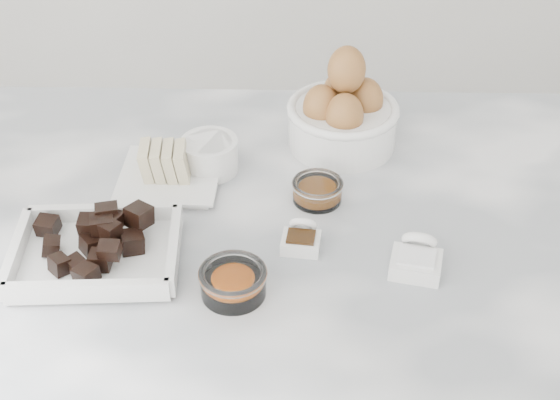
{
  "coord_description": "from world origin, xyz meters",
  "views": [
    {
      "loc": [
        0.04,
        -0.8,
        1.61
      ],
      "look_at": [
        0.02,
        0.03,
        0.98
      ],
      "focal_mm": 50.0,
      "sensor_mm": 36.0,
      "label": 1
    }
  ],
  "objects_px": {
    "egg_bowl": "(343,114)",
    "honey_bowl": "(317,190)",
    "chocolate_dish": "(95,249)",
    "vanilla_spoon": "(301,238)",
    "salt_spoon": "(417,258)",
    "butter_plate": "(167,170)",
    "sugar_ramekin": "(210,154)",
    "zest_bowl": "(233,281)"
  },
  "relations": [
    {
      "from": "sugar_ramekin",
      "to": "salt_spoon",
      "type": "height_order",
      "value": "sugar_ramekin"
    },
    {
      "from": "egg_bowl",
      "to": "butter_plate",
      "type": "bearing_deg",
      "value": -156.96
    },
    {
      "from": "honey_bowl",
      "to": "salt_spoon",
      "type": "xyz_separation_m",
      "value": [
        0.12,
        -0.14,
        -0.0
      ]
    },
    {
      "from": "egg_bowl",
      "to": "zest_bowl",
      "type": "bearing_deg",
      "value": -112.98
    },
    {
      "from": "vanilla_spoon",
      "to": "salt_spoon",
      "type": "distance_m",
      "value": 0.15
    },
    {
      "from": "chocolate_dish",
      "to": "sugar_ramekin",
      "type": "height_order",
      "value": "chocolate_dish"
    },
    {
      "from": "egg_bowl",
      "to": "honey_bowl",
      "type": "relative_size",
      "value": 2.36
    },
    {
      "from": "chocolate_dish",
      "to": "honey_bowl",
      "type": "distance_m",
      "value": 0.32
    },
    {
      "from": "butter_plate",
      "to": "salt_spoon",
      "type": "relative_size",
      "value": 1.71
    },
    {
      "from": "chocolate_dish",
      "to": "salt_spoon",
      "type": "relative_size",
      "value": 2.56
    },
    {
      "from": "sugar_ramekin",
      "to": "butter_plate",
      "type": "bearing_deg",
      "value": -149.98
    },
    {
      "from": "sugar_ramekin",
      "to": "zest_bowl",
      "type": "bearing_deg",
      "value": -78.4
    },
    {
      "from": "chocolate_dish",
      "to": "butter_plate",
      "type": "distance_m",
      "value": 0.19
    },
    {
      "from": "egg_bowl",
      "to": "vanilla_spoon",
      "type": "height_order",
      "value": "egg_bowl"
    },
    {
      "from": "sugar_ramekin",
      "to": "chocolate_dish",
      "type": "bearing_deg",
      "value": -120.33
    },
    {
      "from": "butter_plate",
      "to": "salt_spoon",
      "type": "distance_m",
      "value": 0.38
    },
    {
      "from": "sugar_ramekin",
      "to": "vanilla_spoon",
      "type": "xyz_separation_m",
      "value": [
        0.14,
        -0.17,
        -0.01
      ]
    },
    {
      "from": "chocolate_dish",
      "to": "egg_bowl",
      "type": "xyz_separation_m",
      "value": [
        0.32,
        0.29,
        0.03
      ]
    },
    {
      "from": "egg_bowl",
      "to": "salt_spoon",
      "type": "relative_size",
      "value": 2.01
    },
    {
      "from": "honey_bowl",
      "to": "salt_spoon",
      "type": "height_order",
      "value": "salt_spoon"
    },
    {
      "from": "egg_bowl",
      "to": "salt_spoon",
      "type": "height_order",
      "value": "egg_bowl"
    },
    {
      "from": "chocolate_dish",
      "to": "vanilla_spoon",
      "type": "relative_size",
      "value": 3.38
    },
    {
      "from": "butter_plate",
      "to": "salt_spoon",
      "type": "height_order",
      "value": "butter_plate"
    },
    {
      "from": "chocolate_dish",
      "to": "egg_bowl",
      "type": "height_order",
      "value": "egg_bowl"
    },
    {
      "from": "zest_bowl",
      "to": "salt_spoon",
      "type": "distance_m",
      "value": 0.23
    },
    {
      "from": "chocolate_dish",
      "to": "sugar_ramekin",
      "type": "bearing_deg",
      "value": 59.67
    },
    {
      "from": "sugar_ramekin",
      "to": "zest_bowl",
      "type": "height_order",
      "value": "sugar_ramekin"
    },
    {
      "from": "zest_bowl",
      "to": "honey_bowl",
      "type": "bearing_deg",
      "value": 61.53
    },
    {
      "from": "butter_plate",
      "to": "zest_bowl",
      "type": "height_order",
      "value": "butter_plate"
    },
    {
      "from": "butter_plate",
      "to": "honey_bowl",
      "type": "relative_size",
      "value": 2.01
    },
    {
      "from": "butter_plate",
      "to": "honey_bowl",
      "type": "distance_m",
      "value": 0.22
    },
    {
      "from": "sugar_ramekin",
      "to": "honey_bowl",
      "type": "height_order",
      "value": "sugar_ramekin"
    },
    {
      "from": "egg_bowl",
      "to": "chocolate_dish",
      "type": "bearing_deg",
      "value": -138.24
    },
    {
      "from": "honey_bowl",
      "to": "vanilla_spoon",
      "type": "relative_size",
      "value": 1.12
    },
    {
      "from": "honey_bowl",
      "to": "zest_bowl",
      "type": "relative_size",
      "value": 0.87
    },
    {
      "from": "vanilla_spoon",
      "to": "salt_spoon",
      "type": "height_order",
      "value": "salt_spoon"
    },
    {
      "from": "egg_bowl",
      "to": "honey_bowl",
      "type": "xyz_separation_m",
      "value": [
        -0.04,
        -0.15,
        -0.04
      ]
    },
    {
      "from": "chocolate_dish",
      "to": "egg_bowl",
      "type": "distance_m",
      "value": 0.43
    },
    {
      "from": "egg_bowl",
      "to": "sugar_ramekin",
      "type": "bearing_deg",
      "value": -159.18
    },
    {
      "from": "vanilla_spoon",
      "to": "egg_bowl",
      "type": "bearing_deg",
      "value": 76.05
    },
    {
      "from": "butter_plate",
      "to": "sugar_ramekin",
      "type": "relative_size",
      "value": 1.74
    },
    {
      "from": "egg_bowl",
      "to": "vanilla_spoon",
      "type": "bearing_deg",
      "value": -103.95
    }
  ]
}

